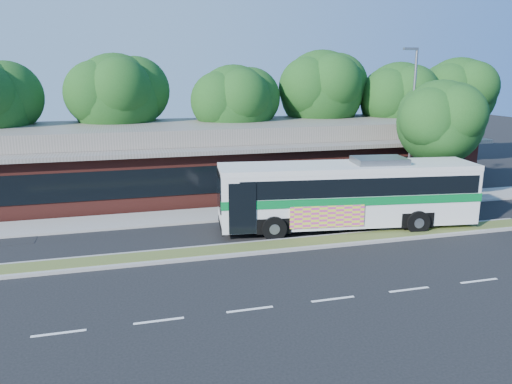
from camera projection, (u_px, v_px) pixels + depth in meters
ground at (287, 251)px, 22.11m from camera, size 120.00×120.00×0.00m
median_strip at (283, 245)px, 22.66m from camera, size 26.00×1.10×0.15m
sidewalk at (251, 212)px, 28.10m from camera, size 44.00×2.60×0.12m
plaza_building at (227, 157)px, 33.80m from camera, size 33.20×11.20×4.45m
lamp_post at (411, 122)px, 29.02m from camera, size 0.93×0.18×9.07m
tree_bg_b at (122, 96)px, 34.16m from camera, size 6.69×6.00×9.00m
tree_bg_c at (239, 103)px, 35.36m from camera, size 6.24×5.60×8.26m
tree_bg_d at (326, 90)px, 37.91m from camera, size 6.91×6.20×9.37m
tree_bg_e at (402, 98)px, 38.63m from camera, size 6.47×5.80×8.50m
tree_bg_f at (461, 93)px, 41.02m from camera, size 6.69×6.00×8.92m
transit_bus at (348, 190)px, 24.90m from camera, size 13.07×4.39×3.60m
sidewalk_tree at (444, 120)px, 28.90m from camera, size 5.46×4.90×7.33m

